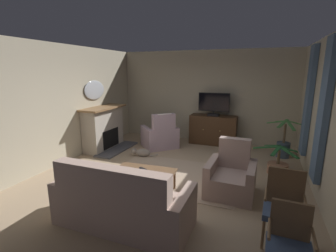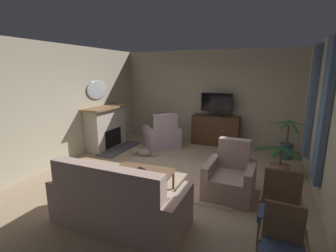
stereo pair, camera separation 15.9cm
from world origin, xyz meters
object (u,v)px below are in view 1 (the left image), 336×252
sofa_floral (121,204)px  armchair_by_fireplace (160,137)px  cat (142,153)px  tv_cabinet (213,130)px  potted_plant_tall_palm_by_window (283,147)px  tv_remote (143,169)px  fireplace (104,129)px  side_chair_nearest_door (284,206)px  television (214,104)px  side_chair_mid_row (289,245)px  wall_mirror_oval (95,90)px  coffee_table (145,172)px  armchair_beside_cabinet (231,177)px  potted_plant_small_fern_corner (278,166)px

sofa_floral → armchair_by_fireplace: bearing=104.3°
armchair_by_fireplace → cat: armchair_by_fireplace is taller
tv_cabinet → potted_plant_tall_palm_by_window: 2.02m
tv_remote → potted_plant_tall_palm_by_window: potted_plant_tall_palm_by_window is taller
fireplace → potted_plant_tall_palm_by_window: size_ratio=1.51×
side_chair_nearest_door → cat: 3.98m
television → tv_remote: (-0.65, -3.42, -0.84)m
television → side_chair_mid_row: bearing=-70.6°
fireplace → potted_plant_tall_palm_by_window: (4.80, 1.05, -0.31)m
television → side_chair_mid_row: size_ratio=1.02×
sofa_floral → potted_plant_tall_palm_by_window: (2.39, 4.04, -0.06)m
wall_mirror_oval → side_chair_mid_row: (4.80, -3.29, -1.19)m
coffee_table → potted_plant_tall_palm_by_window: (2.55, 2.95, -0.09)m
armchair_by_fireplace → armchair_beside_cabinet: 3.10m
coffee_table → side_chair_mid_row: side_chair_mid_row is taller
potted_plant_small_fern_corner → armchair_beside_cabinet: bearing=-123.8°
coffee_table → sofa_floral: size_ratio=0.58×
wall_mirror_oval → potted_plant_tall_palm_by_window: wall_mirror_oval is taller
armchair_by_fireplace → potted_plant_small_fern_corner: 3.25m
tv_cabinet → side_chair_mid_row: size_ratio=1.55×
wall_mirror_oval → potted_plant_tall_palm_by_window: bearing=11.7°
side_chair_nearest_door → cat: size_ratio=1.34×
tv_cabinet → side_chair_mid_row: (1.70, -4.87, 0.08)m
wall_mirror_oval → armchair_beside_cabinet: (4.01, -1.43, -1.38)m
tv_cabinet → coffee_table: 3.53m
tv_cabinet → wall_mirror_oval: bearing=-153.0°
armchair_beside_cabinet → side_chair_nearest_door: side_chair_nearest_door is taller
tv_cabinet → potted_plant_small_fern_corner: size_ratio=1.55×
fireplace → side_chair_nearest_door: fireplace is taller
sofa_floral → tv_cabinet: bearing=84.4°
cat → armchair_by_fireplace: bearing=80.8°
tv_cabinet → potted_plant_tall_palm_by_window: size_ratio=1.37×
tv_cabinet → coffee_table: tv_cabinet is taller
coffee_table → tv_remote: bearing=172.4°
potted_plant_small_fern_corner → cat: size_ratio=1.24×
side_chair_mid_row → armchair_by_fireplace: bearing=127.9°
armchair_by_fireplace → cat: size_ratio=1.71×
side_chair_mid_row → television: bearing=109.4°
wall_mirror_oval → coffee_table: bearing=-37.3°
armchair_by_fireplace → side_chair_nearest_door: armchair_by_fireplace is taller
fireplace → sofa_floral: bearing=-51.2°
side_chair_nearest_door → potted_plant_tall_palm_by_window: size_ratio=0.96×
fireplace → tv_cabinet: fireplace is taller
television → cat: size_ratio=1.26×
tv_cabinet → television: bearing=-90.0°
fireplace → television: 3.30m
armchair_by_fireplace → side_chair_mid_row: (3.08, -3.95, 0.17)m
coffee_table → tv_remote: tv_remote is taller
side_chair_mid_row → cat: bearing=136.8°
armchair_by_fireplace → tv_remote: bearing=-74.2°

